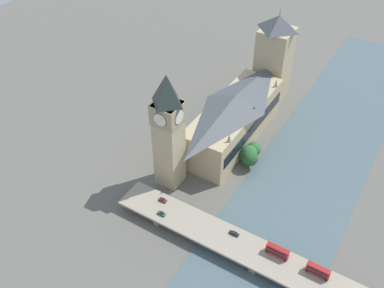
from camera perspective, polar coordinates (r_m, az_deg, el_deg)
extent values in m
plane|color=#605E56|center=(249.56, 7.86, -1.27)|extent=(600.00, 600.00, 0.00)
cube|color=#4C6066|center=(242.46, 15.19, -4.01)|extent=(56.54, 360.00, 0.30)
cube|color=tan|center=(252.74, 5.61, 2.98)|extent=(25.88, 80.33, 23.35)
cube|color=black|center=(248.02, 8.32, 2.23)|extent=(0.40, 73.91, 7.00)
pyramid|color=#474C51|center=(243.91, 5.84, 5.82)|extent=(25.37, 78.73, 7.02)
cone|color=#9E8966|center=(264.74, 11.17, 7.98)|extent=(2.20, 2.20, 5.00)
cone|color=#9E8966|center=(240.67, 8.36, 4.76)|extent=(2.20, 2.20, 5.00)
cone|color=#9E8966|center=(218.23, 4.99, 0.83)|extent=(2.20, 2.20, 5.00)
cube|color=tan|center=(214.74, -3.07, -0.09)|extent=(12.16, 12.16, 50.17)
cube|color=tan|center=(202.64, -3.26, 4.15)|extent=(12.89, 12.89, 10.94)
cylinder|color=black|center=(199.78, -1.77, 3.60)|extent=(0.50, 7.49, 7.49)
cylinder|color=silver|center=(199.72, -1.74, 3.59)|extent=(0.62, 6.94, 6.94)
cylinder|color=black|center=(205.65, -4.71, 4.67)|extent=(0.50, 7.49, 7.49)
cylinder|color=silver|center=(205.71, -4.74, 4.68)|extent=(0.62, 6.94, 6.94)
cylinder|color=black|center=(206.82, -2.29, 5.02)|extent=(7.49, 0.50, 7.49)
cylinder|color=silver|center=(206.90, -2.28, 5.04)|extent=(6.94, 0.62, 6.94)
cylinder|color=black|center=(198.57, -4.27, 3.24)|extent=(7.49, 0.50, 7.49)
cylinder|color=silver|center=(198.49, -4.29, 3.22)|extent=(6.94, 0.62, 6.94)
pyramid|color=#2D3833|center=(195.18, -3.41, 7.28)|extent=(12.40, 12.40, 15.48)
cube|color=tan|center=(288.33, 10.75, 10.46)|extent=(19.94, 19.94, 47.97)
pyramid|color=#474C51|center=(275.67, 11.49, 15.59)|extent=(19.94, 19.94, 8.97)
cylinder|color=#333338|center=(273.12, 11.67, 16.83)|extent=(0.30, 0.30, 4.00)
cube|color=gray|center=(198.76, 8.87, -14.88)|extent=(3.00, 14.44, 4.42)
cube|color=gray|center=(213.19, -3.74, -9.18)|extent=(3.00, 14.44, 4.42)
cube|color=gray|center=(196.49, 8.95, -14.41)|extent=(145.09, 16.99, 1.20)
cube|color=red|center=(194.22, 16.39, -16.07)|extent=(10.07, 2.53, 2.01)
cube|color=black|center=(193.90, 16.41, -16.01)|extent=(9.07, 2.59, 0.89)
cube|color=red|center=(192.46, 16.51, -15.71)|extent=(9.87, 2.53, 2.36)
cube|color=black|center=(192.37, 16.52, -15.69)|extent=(9.07, 2.59, 1.13)
cube|color=maroon|center=(191.45, 16.58, -15.49)|extent=(9.77, 2.40, 0.16)
cylinder|color=black|center=(195.84, 15.28, -15.53)|extent=(1.10, 0.28, 1.10)
cylinder|color=black|center=(194.49, 15.04, -16.03)|extent=(1.10, 0.28, 1.10)
cylinder|color=black|center=(195.50, 17.60, -16.40)|extent=(1.10, 0.28, 1.10)
cylinder|color=black|center=(194.14, 17.39, -16.91)|extent=(1.10, 0.28, 1.10)
cube|color=red|center=(195.97, 11.27, -14.03)|extent=(10.33, 2.56, 2.07)
cube|color=black|center=(195.64, 11.29, -13.96)|extent=(9.30, 2.62, 0.91)
cube|color=red|center=(194.18, 11.36, -13.64)|extent=(10.12, 2.56, 2.43)
cube|color=black|center=(194.09, 11.36, -13.62)|extent=(9.30, 2.62, 1.17)
cube|color=maroon|center=(193.16, 11.41, -13.42)|extent=(10.02, 2.43, 0.16)
cylinder|color=black|center=(198.04, 10.19, -13.47)|extent=(1.03, 0.28, 1.03)
cylinder|color=black|center=(196.67, 9.91, -13.95)|extent=(1.03, 0.28, 1.03)
cylinder|color=black|center=(196.88, 12.53, -14.42)|extent=(1.03, 0.28, 1.03)
cylinder|color=black|center=(195.51, 12.27, -14.91)|extent=(1.03, 0.28, 1.03)
cube|color=maroon|center=(213.51, -3.94, -7.48)|extent=(4.24, 1.88, 0.69)
cube|color=black|center=(213.01, -3.91, -7.39)|extent=(2.20, 1.69, 0.52)
cylinder|color=black|center=(214.84, -4.18, -7.21)|extent=(0.63, 0.22, 0.63)
cylinder|color=black|center=(213.93, -4.44, -7.49)|extent=(0.63, 0.22, 0.63)
cylinder|color=black|center=(213.48, -3.43, -7.56)|extent=(0.63, 0.22, 0.63)
cylinder|color=black|center=(212.56, -3.69, -7.85)|extent=(0.63, 0.22, 0.63)
cube|color=black|center=(200.77, 5.63, -11.79)|extent=(4.66, 1.72, 0.57)
cube|color=black|center=(200.32, 5.67, -11.71)|extent=(2.42, 1.55, 0.51)
cylinder|color=black|center=(201.82, 5.24, -11.47)|extent=(0.65, 0.22, 0.65)
cylinder|color=black|center=(200.94, 5.03, -11.77)|extent=(0.65, 0.22, 0.65)
cylinder|color=black|center=(200.93, 6.21, -11.89)|extent=(0.65, 0.22, 0.65)
cylinder|color=black|center=(200.05, 6.01, -12.19)|extent=(0.65, 0.22, 0.65)
cube|color=#2D5638|center=(207.75, -4.08, -9.25)|extent=(4.14, 1.77, 0.67)
cube|color=black|center=(207.27, -4.06, -9.16)|extent=(2.15, 1.59, 0.47)
cylinder|color=black|center=(208.98, -4.32, -8.98)|extent=(0.69, 0.22, 0.69)
cylinder|color=black|center=(208.17, -4.57, -9.26)|extent=(0.69, 0.22, 0.69)
cylinder|color=black|center=(207.72, -3.59, -9.33)|extent=(0.69, 0.22, 0.69)
cylinder|color=black|center=(206.90, -3.84, -9.61)|extent=(0.69, 0.22, 0.69)
cylinder|color=brown|center=(239.67, 7.60, -2.82)|extent=(0.70, 0.70, 3.17)
sphere|color=#235628|center=(236.03, 7.72, -1.86)|extent=(9.05, 9.05, 9.05)
cylinder|color=brown|center=(247.16, 8.14, -1.46)|extent=(0.70, 0.70, 2.13)
sphere|color=#2D6633|center=(244.17, 8.24, -0.66)|extent=(8.31, 8.31, 8.31)
cylinder|color=brown|center=(243.33, 7.45, -2.18)|extent=(0.70, 0.70, 2.12)
sphere|color=#2D6633|center=(239.87, 7.56, -1.26)|extent=(9.77, 9.77, 9.77)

